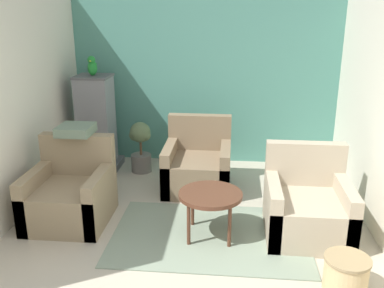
# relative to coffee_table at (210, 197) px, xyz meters

# --- Properties ---
(wall_back_accent) EXTENTS (3.86, 0.06, 2.43)m
(wall_back_accent) POSITION_rel_coffee_table_xyz_m (-0.22, 2.25, 0.79)
(wall_back_accent) COLOR #4C897A
(wall_back_accent) RESTS_ON ground_plane
(wall_left) EXTENTS (0.06, 3.68, 2.43)m
(wall_left) POSITION_rel_coffee_table_xyz_m (-2.12, 0.38, 0.79)
(wall_left) COLOR beige
(wall_left) RESTS_ON ground_plane
(area_rug) EXTENTS (1.97, 1.34, 0.01)m
(area_rug) POSITION_rel_coffee_table_xyz_m (-0.00, -0.00, -0.42)
(area_rug) COLOR gray
(area_rug) RESTS_ON ground_plane
(coffee_table) EXTENTS (0.63, 0.63, 0.48)m
(coffee_table) POSITION_rel_coffee_table_xyz_m (0.00, 0.00, 0.00)
(coffee_table) COLOR #512D1E
(coffee_table) RESTS_ON ground_plane
(armchair_left) EXTENTS (0.82, 0.84, 0.88)m
(armchair_left) POSITION_rel_coffee_table_xyz_m (-1.52, 0.21, -0.15)
(armchair_left) COLOR #8E7A5B
(armchair_left) RESTS_ON ground_plane
(armchair_right) EXTENTS (0.82, 0.84, 0.88)m
(armchair_right) POSITION_rel_coffee_table_xyz_m (0.97, 0.15, -0.15)
(armchair_right) COLOR tan
(armchair_right) RESTS_ON ground_plane
(armchair_middle) EXTENTS (0.82, 0.84, 0.88)m
(armchair_middle) POSITION_rel_coffee_table_xyz_m (-0.23, 1.20, -0.15)
(armchair_middle) COLOR #7A664C
(armchair_middle) RESTS_ON ground_plane
(birdcage) EXTENTS (0.59, 0.59, 1.33)m
(birdcage) POSITION_rel_coffee_table_xyz_m (-1.69, 1.73, 0.20)
(birdcage) COLOR #555559
(birdcage) RESTS_ON ground_plane
(parrot) EXTENTS (0.12, 0.22, 0.26)m
(parrot) POSITION_rel_coffee_table_xyz_m (-1.69, 1.73, 1.02)
(parrot) COLOR #1E842D
(parrot) RESTS_ON birdcage
(potted_plant) EXTENTS (0.31, 0.28, 0.71)m
(potted_plant) POSITION_rel_coffee_table_xyz_m (-1.06, 1.68, -0.04)
(potted_plant) COLOR #66605B
(potted_plant) RESTS_ON ground_plane
(wicker_basket) EXTENTS (0.37, 0.37, 0.30)m
(wicker_basket) POSITION_rel_coffee_table_xyz_m (1.15, -0.75, -0.27)
(wicker_basket) COLOR tan
(wicker_basket) RESTS_ON ground_plane
(throw_pillow) EXTENTS (0.37, 0.37, 0.10)m
(throw_pillow) POSITION_rel_coffee_table_xyz_m (-1.52, 0.52, 0.50)
(throw_pillow) COLOR slate
(throw_pillow) RESTS_ON armchair_left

